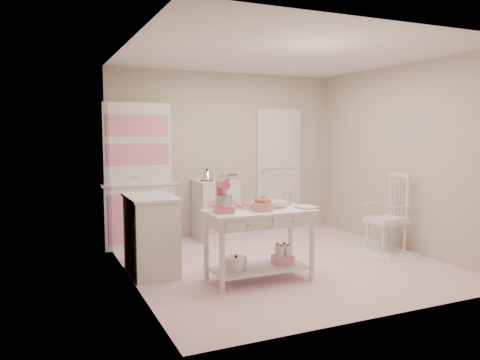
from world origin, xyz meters
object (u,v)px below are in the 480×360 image
object	(u,v)px
stove	(216,209)
work_table	(259,245)
stand_mixer	(223,197)
hutch	(137,175)
base_cabinet	(151,235)
rocking_chair	(386,213)
bread_basket	(263,206)

from	to	relation	value
stove	work_table	xyz separation A→B (m)	(-0.29, -2.12, -0.06)
work_table	stand_mixer	xyz separation A→B (m)	(-0.42, 0.02, 0.57)
stand_mixer	work_table	bearing A→B (deg)	4.64
hutch	base_cabinet	xyz separation A→B (m)	(-0.13, -1.42, -0.58)
base_cabinet	rocking_chair	xyz separation A→B (m)	(3.18, -0.36, 0.09)
hutch	stove	size ratio (longest dim) A/B	2.26
stove	rocking_chair	world-z (taller)	rocking_chair
base_cabinet	work_table	bearing A→B (deg)	-36.00
bread_basket	stove	bearing A→B (deg)	82.88
hutch	work_table	bearing A→B (deg)	-67.31
hutch	stove	bearing A→B (deg)	-2.39
base_cabinet	rocking_chair	bearing A→B (deg)	-6.50
stove	rocking_chair	distance (m)	2.53
hutch	stand_mixer	distance (m)	2.21
stove	hutch	bearing A→B (deg)	177.61
rocking_chair	bread_basket	bearing A→B (deg)	-165.74
stove	work_table	distance (m)	2.14
hutch	base_cabinet	world-z (taller)	hutch
base_cabinet	stove	bearing A→B (deg)	45.76
rocking_chair	work_table	distance (m)	2.18
rocking_chair	work_table	world-z (taller)	rocking_chair
rocking_chair	bread_basket	xyz separation A→B (m)	(-2.12, -0.44, 0.30)
base_cabinet	bread_basket	xyz separation A→B (m)	(1.06, -0.81, 0.39)
work_table	stand_mixer	distance (m)	0.71
base_cabinet	work_table	world-z (taller)	base_cabinet
base_cabinet	rocking_chair	world-z (taller)	rocking_chair
hutch	rocking_chair	xyz separation A→B (m)	(3.05, -1.78, -0.49)
stove	bread_basket	bearing A→B (deg)	-97.12
stand_mixer	bread_basket	world-z (taller)	stand_mixer
rocking_chair	stand_mixer	world-z (taller)	stand_mixer
stove	stand_mixer	size ratio (longest dim) A/B	2.71
base_cabinet	bread_basket	distance (m)	1.39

